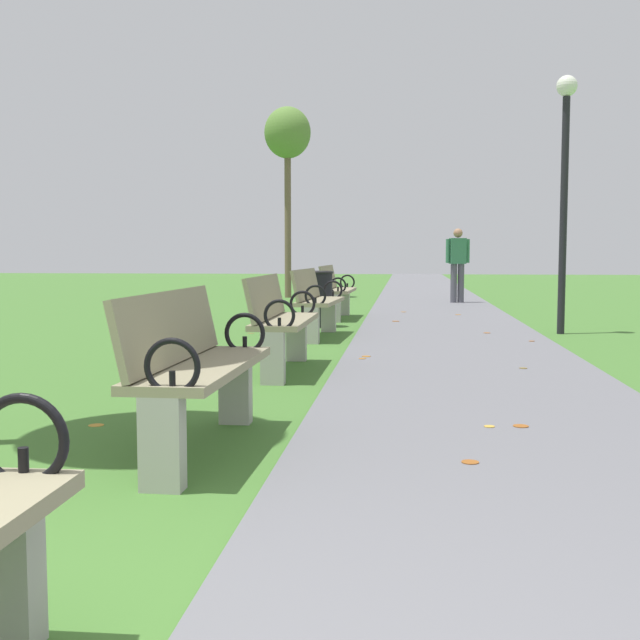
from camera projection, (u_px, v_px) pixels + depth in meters
paved_walkway at (430, 298)px, 19.19m from camera, size 2.49×44.00×0.02m
park_bench_2 at (195, 366)px, 4.41m from camera, size 0.50×1.61×0.90m
park_bench_3 at (280, 320)px, 7.40m from camera, size 0.47×1.60×0.90m
park_bench_4 at (316, 301)px, 10.39m from camera, size 0.55×1.62×0.90m
park_bench_5 at (336, 290)px, 13.37m from camera, size 0.51×1.61×0.90m
tree_3 at (288, 138)px, 19.39m from camera, size 1.14×1.14×4.67m
pedestrian_walking at (458, 261)px, 17.33m from camera, size 0.52×0.28×1.62m
trash_bin at (318, 299)px, 11.89m from camera, size 0.48×0.48×0.84m
lamp_post at (565, 164)px, 10.68m from camera, size 0.28×0.28×3.48m
scattered_leaves at (384, 358)px, 8.23m from camera, size 4.52×14.62×0.02m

